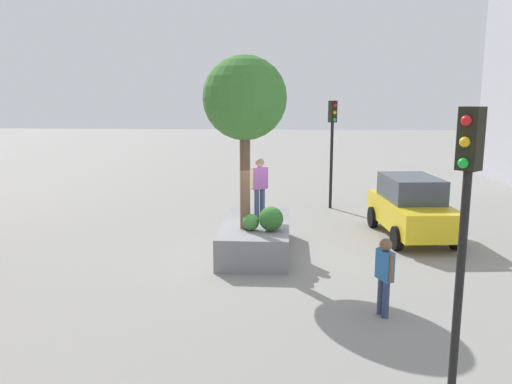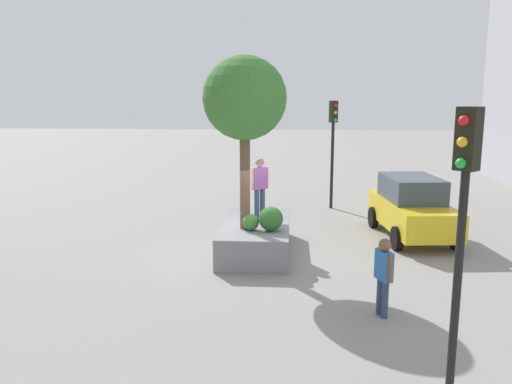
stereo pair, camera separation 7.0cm
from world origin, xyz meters
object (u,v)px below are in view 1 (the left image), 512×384
plaza_tree (245,100)px  skateboarder (260,183)px  skateboard (260,216)px  passerby_with_bag (385,272)px  taxi_cab (411,207)px  planter_ledge (256,237)px  traffic_light_median (332,135)px  traffic_light_corner (465,207)px

plaza_tree → skateboarder: plaza_tree is taller
skateboard → passerby_with_bag: size_ratio=0.49×
taxi_cab → skateboarder: bearing=-73.9°
planter_ledge → skateboard: 0.73m
taxi_cab → traffic_light_median: traffic_light_median is taller
plaza_tree → skateboarder: 2.73m
planter_ledge → passerby_with_bag: 5.17m
traffic_light_median → skateboard: bearing=-24.5°
traffic_light_corner → skateboard: bearing=-157.2°
skateboarder → taxi_cab: bearing=106.1°
plaza_tree → passerby_with_bag: bearing=41.4°
traffic_light_corner → passerby_with_bag: (-2.98, -0.45, -1.99)m
skateboard → traffic_light_median: size_ratio=0.19×
skateboard → skateboarder: skateboarder is taller
skateboard → plaza_tree: bearing=-14.8°
plaza_tree → taxi_cab: size_ratio=1.07×
plaza_tree → skateboard: 3.67m
planter_ledge → traffic_light_median: 7.15m
planter_ledge → passerby_with_bag: size_ratio=2.40×
skateboarder → traffic_light_median: traffic_light_median is taller
skateboarder → traffic_light_corner: bearing=22.8°
taxi_cab → traffic_light_median: 5.17m
traffic_light_corner → skateboarder: bearing=-157.2°
skateboarder → plaza_tree: bearing=-14.8°
skateboard → traffic_light_median: (-5.62, 2.56, 2.03)m
skateboarder → planter_ledge: bearing=-7.5°
plaza_tree → passerby_with_bag: (3.57, 3.15, -3.42)m
traffic_light_median → plaza_tree: bearing=-22.8°
taxi_cab → traffic_light_corner: size_ratio=1.01×
planter_ledge → skateboard: bearing=172.5°
skateboarder → taxi_cab: size_ratio=0.40×
skateboarder → passerby_with_bag: size_ratio=1.06×
taxi_cab → passerby_with_bag: (6.18, -1.96, -0.04)m
skateboarder → traffic_light_corner: size_ratio=0.41×
traffic_light_median → traffic_light_corner: bearing=3.1°
planter_ledge → plaza_tree: (0.68, -0.25, 3.94)m
taxi_cab → traffic_light_median: (-4.23, -2.23, 1.97)m
planter_ledge → passerby_with_bag: bearing=34.2°
skateboard → taxi_cab: 4.98m
plaza_tree → traffic_light_corner: 7.61m
traffic_light_corner → plaza_tree: bearing=-151.2°
plaza_tree → passerby_with_bag: 5.86m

